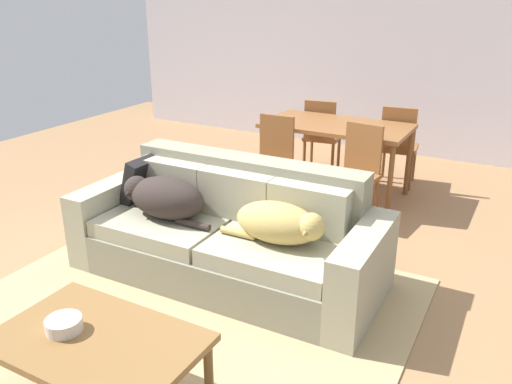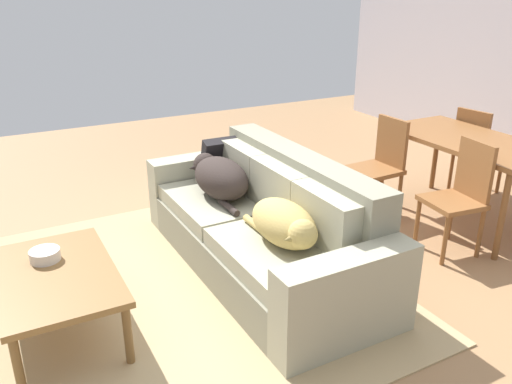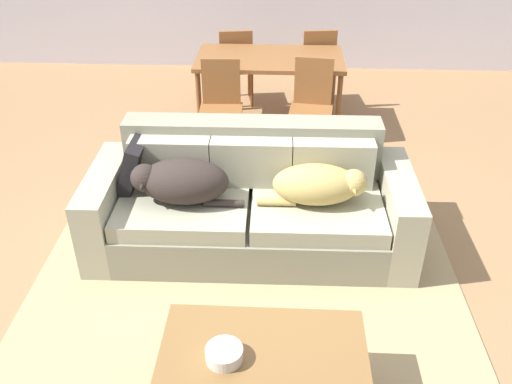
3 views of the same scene
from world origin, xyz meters
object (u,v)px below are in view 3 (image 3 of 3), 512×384
Objects in this scene: dining_chair_near_left at (221,104)px; coffee_table at (263,362)px; dog_on_left_cushion at (180,181)px; dog_on_right_cushion at (320,184)px; couch at (251,203)px; dining_chair_far_left at (236,64)px; dining_table at (270,64)px; dining_chair_far_right at (317,65)px; bowl_on_coffee_table at (224,354)px; dining_chair_near_right at (312,103)px; throw_pillow_by_left_arm at (134,164)px.

coffee_table is at bearing -82.28° from dining_chair_near_left.
dog_on_left_cushion is 1.05× the size of dog_on_right_cushion.
couch is 2.65× the size of dining_chair_far_left.
couch is 0.58m from dog_on_left_cushion.
dining_chair_near_left is (-0.36, 1.40, 0.18)m from couch.
couch is 2.58× the size of dining_chair_near_left.
dining_chair_far_right is at bearing 47.86° from dining_table.
dog_on_left_cushion is 4.23× the size of bowl_on_coffee_table.
bowl_on_coffee_table is 3.07m from dining_chair_near_right.
dog_on_left_cushion reaches higher than bowl_on_coffee_table.
dining_chair_far_right reaches higher than dog_on_left_cushion.
dining_chair_near_right is 1.03× the size of dining_chair_far_left.
dining_table is 0.79m from dining_chair_far_right.
dining_chair_far_left is at bearing 96.32° from couch.
coffee_table is at bearing 76.75° from dining_chair_far_right.
dog_on_right_cushion is at bearing 80.70° from dining_chair_far_right.
dining_table is (0.08, 1.99, 0.37)m from couch.
dog_on_left_cushion is 0.89× the size of dining_chair_far_left.
couch is 2.59× the size of dining_chair_far_right.
couch is at bearing 69.94° from dining_chair_far_right.
bowl_on_coffee_table is (0.81, -1.59, -0.14)m from throw_pillow_by_left_arm.
coffee_table is at bearing -104.30° from dog_on_right_cushion.
dog_on_right_cushion is at bearing -15.72° from couch.
dining_chair_far_right is (1.44, 2.51, -0.12)m from throw_pillow_by_left_arm.
bowl_on_coffee_table is at bearing 74.19° from dining_chair_far_right.
couch is 2.60m from dining_chair_far_left.
dining_chair_far_right is (0.10, 2.69, -0.09)m from dog_on_right_cushion.
dining_chair_near_right reaches higher than couch.
dining_chair_near_right is at bearing 80.02° from bowl_on_coffee_table.
dining_chair_far_right is (0.63, 4.11, 0.03)m from bowl_on_coffee_table.
dining_chair_far_left is 0.91m from dining_chair_far_right.
throw_pillow_by_left_arm is at bearing 150.57° from dog_on_left_cushion.
dining_chair_near_left reaches higher than dog_on_right_cushion.
throw_pillow_by_left_arm is at bearing 53.05° from dining_chair_far_right.
dining_chair_far_right is (0.95, 1.16, -0.01)m from dining_chair_near_left.
throw_pillow_by_left_arm is at bearing -112.21° from dining_chair_near_left.
dining_chair_near_left is at bearing 118.31° from dog_on_right_cushion.
dog_on_right_cushion is at bearing 69.67° from bowl_on_coffee_table.
dining_chair_far_left reaches higher than dining_table.
dining_chair_near_left is 1.00× the size of dining_chair_far_right.
dining_chair_near_left is (-0.51, 2.92, 0.12)m from coffee_table.
coffee_table is 5.63× the size of bowl_on_coffee_table.
throw_pillow_by_left_arm is 0.43× the size of dining_chair_far_left.
dog_on_left_cushion is 0.53× the size of dining_table.
dining_chair_far_left is (-0.28, 4.12, 0.02)m from bowl_on_coffee_table.
dining_chair_near_left is at bearing 96.21° from bowl_on_coffee_table.
couch reaches higher than dog_on_right_cushion.
coffee_table is at bearing -88.84° from dining_table.
dining_chair_near_left is at bearing 103.80° from couch.
dining_chair_near_right is (0.53, 3.02, 0.03)m from bowl_on_coffee_table.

